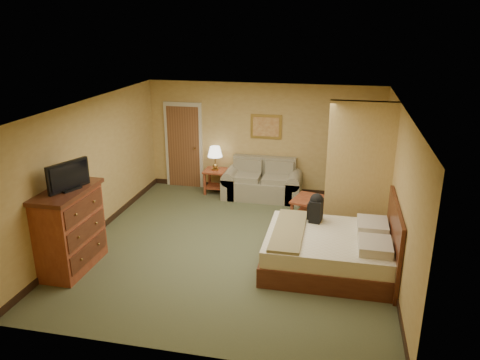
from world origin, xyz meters
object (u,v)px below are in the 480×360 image
(loveseat, at_px, (262,185))
(dresser, at_px, (69,229))
(coffee_table, at_px, (312,205))
(bed, at_px, (335,250))

(loveseat, height_order, dresser, dresser)
(loveseat, distance_m, dresser, 4.69)
(coffee_table, distance_m, bed, 1.97)
(coffee_table, xyz_separation_m, dresser, (-3.78, -2.80, 0.37))
(loveseat, bearing_deg, coffee_table, -42.38)
(loveseat, relative_size, dresser, 1.29)
(coffee_table, bearing_deg, dresser, -143.48)
(loveseat, distance_m, bed, 3.48)
(bed, bearing_deg, loveseat, 119.92)
(coffee_table, bearing_deg, bed, -74.93)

